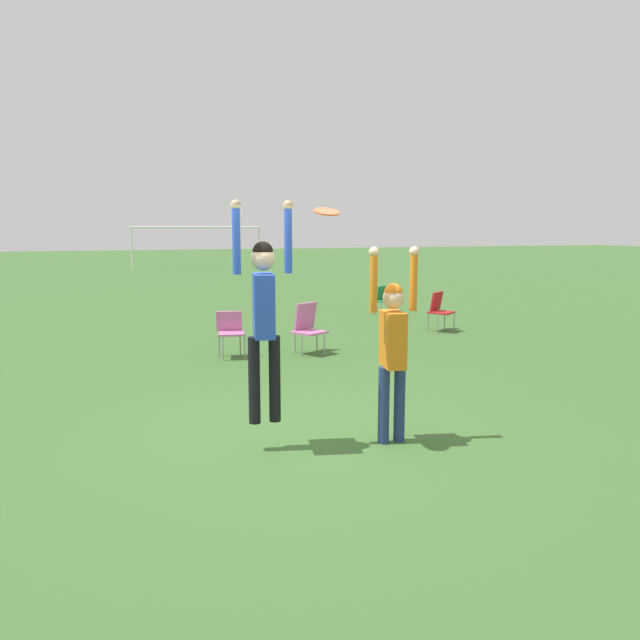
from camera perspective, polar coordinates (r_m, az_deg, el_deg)
The scene contains 9 objects.
ground_plane at distance 7.06m, azimuth -1.92°, elevation -10.42°, with size 120.00×120.00×0.00m, color #3D662D.
person_jumping at distance 6.30m, azimuth -5.19°, elevation 1.32°, with size 0.63×0.51×2.26m.
person_defending at distance 6.59m, azimuth 6.67°, elevation -1.90°, with size 0.56×0.44×2.09m.
frisbee at distance 6.16m, azimuth 0.61°, elevation 9.88°, with size 0.25×0.25×0.09m.
camping_chair_0 at distance 16.48m, azimuth 5.81°, elevation 2.02°, with size 0.66×0.73×0.76m.
camping_chair_1 at distance 14.11m, azimuth 10.85°, elevation 1.09°, with size 0.68×0.75×0.86m.
camping_chair_2 at distance 11.15m, azimuth -8.18°, elevation -0.83°, with size 0.53×0.57×0.81m.
camping_chair_3 at distance 11.38m, azimuth -1.14°, elevation -0.46°, with size 0.68×0.75×0.92m.
soccer_goal at distance 35.43m, azimuth -11.17°, elevation 7.58°, with size 7.10×0.10×2.35m.
Camera 1 is at (-1.95, -6.39, 2.28)m, focal length 35.00 mm.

